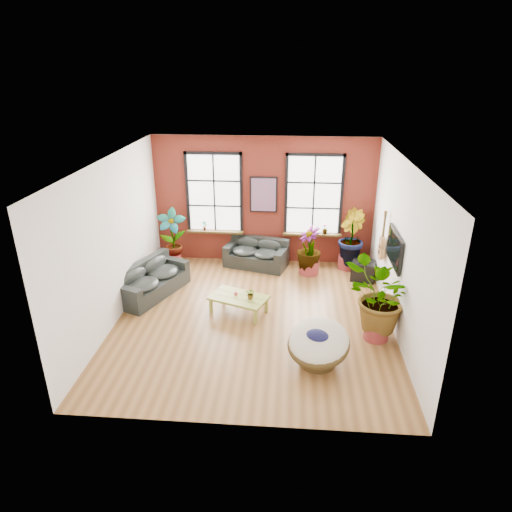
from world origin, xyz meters
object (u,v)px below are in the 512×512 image
Objects in this scene: sofa_back at (257,254)px; papasan_chair at (318,344)px; coffee_table at (239,298)px; sofa_left at (150,280)px.

papasan_chair is at bearing -55.53° from sofa_back.
sofa_back is 2.64m from coffee_table.
sofa_back is 0.84× the size of sofa_left.
coffee_table is at bearing -85.26° from sofa_left.
sofa_back is 1.28× the size of coffee_table.
sofa_back is 4.66m from papasan_chair.
coffee_table is 0.94× the size of papasan_chair.
sofa_left is 1.43× the size of papasan_chair.
sofa_back is 1.20× the size of papasan_chair.
papasan_chair reaches higher than sofa_left.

